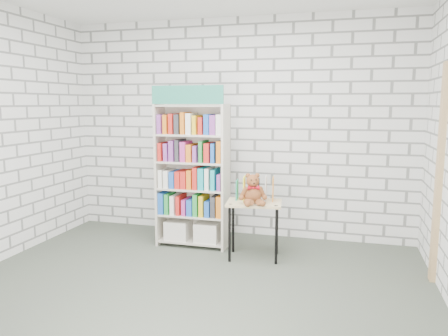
# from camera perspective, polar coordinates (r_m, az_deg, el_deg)

# --- Properties ---
(ground) EXTENTS (4.50, 4.50, 0.00)m
(ground) POSITION_cam_1_polar(r_m,az_deg,el_deg) (4.14, -5.15, -16.14)
(ground) COLOR #42493D
(ground) RESTS_ON ground
(room_shell) EXTENTS (4.52, 4.02, 2.81)m
(room_shell) POSITION_cam_1_polar(r_m,az_deg,el_deg) (3.77, -5.51, 9.38)
(room_shell) COLOR silver
(room_shell) RESTS_ON ground
(bookshelf) EXTENTS (0.86, 0.33, 1.92)m
(bookshelf) POSITION_cam_1_polar(r_m,az_deg,el_deg) (5.24, -4.11, -0.83)
(bookshelf) COLOR beige
(bookshelf) RESTS_ON ground
(display_table) EXTENTS (0.64, 0.48, 0.64)m
(display_table) POSITION_cam_1_polar(r_m,az_deg,el_deg) (4.86, 3.95, -5.46)
(display_table) COLOR #D1BA7D
(display_table) RESTS_ON ground
(table_books) EXTENTS (0.44, 0.23, 0.25)m
(table_books) POSITION_cam_1_polar(r_m,az_deg,el_deg) (4.91, 4.06, -2.76)
(table_books) COLOR #208D74
(table_books) RESTS_ON display_table
(teddy_bear) EXTENTS (0.31, 0.30, 0.33)m
(teddy_bear) POSITION_cam_1_polar(r_m,az_deg,el_deg) (4.72, 3.79, -3.10)
(teddy_bear) COLOR brown
(teddy_bear) RESTS_ON display_table
(door_trim) EXTENTS (0.05, 0.12, 2.10)m
(door_trim) POSITION_cam_1_polar(r_m,az_deg,el_deg) (4.61, 26.29, -0.80)
(door_trim) COLOR tan
(door_trim) RESTS_ON ground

